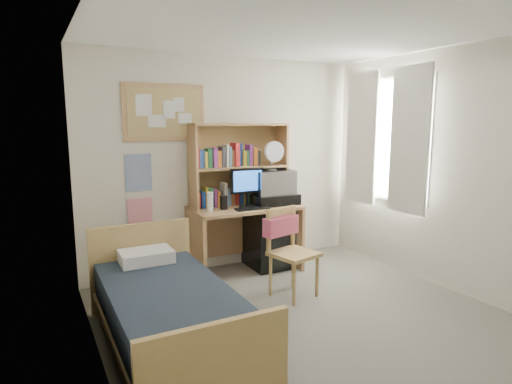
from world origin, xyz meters
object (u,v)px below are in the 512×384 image
desk (245,239)px  mini_fridge (270,230)px  desk_chair (294,253)px  bulletin_board (164,112)px  microwave (271,182)px  bed (170,320)px  speaker_right (269,199)px  speaker_left (224,203)px  desk_fan (272,157)px  monitor (247,189)px

desk → mini_fridge: 0.39m
desk_chair → desk: bearing=83.9°
bulletin_board → microwave: 1.52m
bed → speaker_right: bearing=38.4°
desk → speaker_right: 0.57m
desk → bed: 1.92m
speaker_left → desk_fan: size_ratio=0.52×
bed → microwave: size_ratio=3.76×
desk → desk_fan: (0.38, 0.03, 0.98)m
desk → mini_fridge: (0.38, 0.05, 0.06)m
bed → speaker_left: speaker_left is taller
speaker_left → desk_fan: desk_fan is taller
bed → speaker_right: 2.19m
bulletin_board → monitor: (0.85, -0.39, -0.89)m
speaker_left → speaker_right: size_ratio=1.03×
desk → speaker_left: (-0.30, -0.05, 0.49)m
desk → desk_chair: (0.11, -0.91, 0.06)m
bulletin_board → mini_fridge: bulletin_board is taller
bulletin_board → speaker_right: bulletin_board is taller
desk_chair → bed: 1.55m
desk_chair → monitor: (-0.12, 0.85, 0.57)m
bed → desk_fan: size_ratio=5.96×
microwave → speaker_left: bearing=-172.0°
bulletin_board → speaker_left: 1.22m
microwave → desk_fan: (0.00, 0.00, 0.30)m
desk_chair → desk_fan: bearing=60.8°
desk → mini_fridge: size_ratio=1.38×
monitor → speaker_right: monitor is taller
monitor → speaker_left: 0.33m
bed → microwave: 2.37m
bulletin_board → bed: size_ratio=0.50×
microwave → bed: bearing=-140.1°
bulletin_board → speaker_right: bearing=-19.1°
bed → monitor: 2.03m
desk → bulletin_board: bearing=160.4°
mini_fridge → speaker_left: (-0.68, -0.10, 0.43)m
bulletin_board → microwave: size_ratio=1.89×
desk → microwave: bearing=5.9°
bulletin_board → microwave: bearing=-13.7°
desk → speaker_right: (0.30, -0.07, 0.49)m
desk_chair → desk_fan: desk_fan is taller
desk_chair → speaker_left: bearing=102.7°
desk_fan → desk: bearing=-174.4°
mini_fridge → speaker_left: 0.81m
mini_fridge → speaker_left: size_ratio=5.75×
speaker_right → desk_fan: bearing=51.2°
mini_fridge → desk_fan: desk_fan is taller
monitor → desk_fan: bearing=14.6°
bed → speaker_right: (1.65, 1.29, 0.64)m
mini_fridge → speaker_right: bearing=-124.1°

